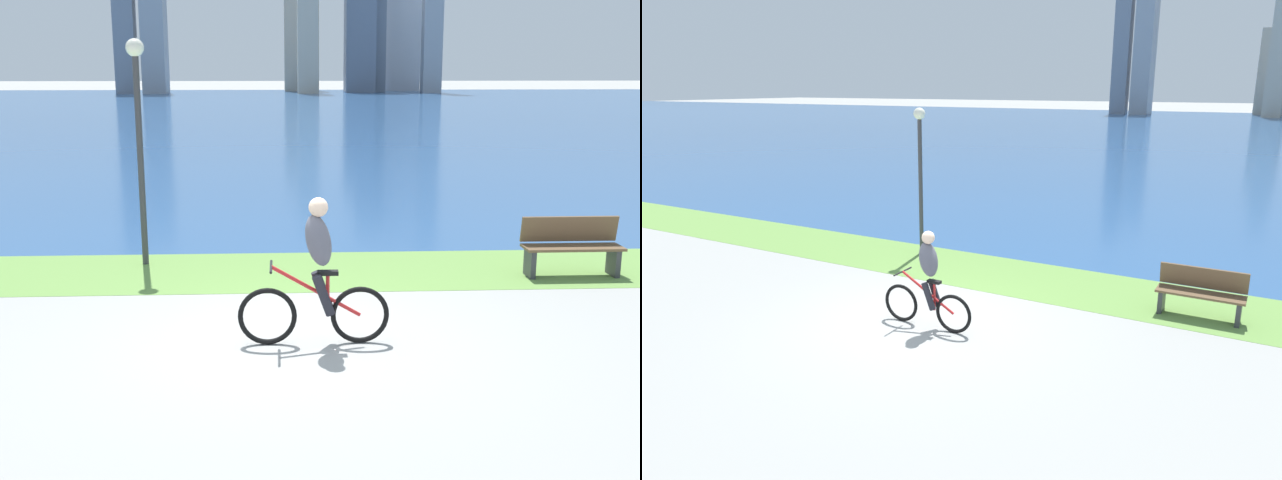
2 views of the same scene
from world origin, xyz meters
TOP-DOWN VIEW (x-y plane):
  - ground_plane at (0.00, 0.00)m, footprint 300.00×300.00m
  - grass_strip_bayside at (0.00, 3.11)m, footprint 120.00×2.38m
  - bay_water_surface at (0.00, 48.76)m, footprint 300.00×88.92m
  - cyclist_lead at (0.27, -0.12)m, footprint 1.75×0.52m
  - bench_near_path at (4.30, 2.66)m, footprint 1.50×0.47m
  - lamppost_tall at (-2.33, 3.68)m, footprint 0.28×0.28m

SIDE VIEW (x-z plane):
  - ground_plane at x=0.00m, z-range 0.00..0.00m
  - bay_water_surface at x=0.00m, z-range 0.00..0.00m
  - grass_strip_bayside at x=0.00m, z-range 0.00..0.01m
  - bench_near_path at x=4.30m, z-range 0.00..0.90m
  - cyclist_lead at x=0.27m, z-range -0.01..1.70m
  - lamppost_tall at x=-2.33m, z-range 0.58..4.14m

